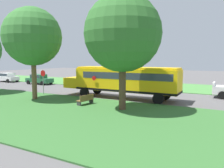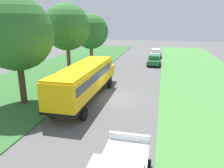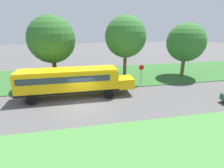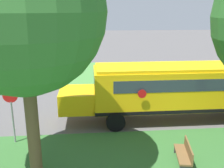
# 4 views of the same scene
# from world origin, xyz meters

# --- Properties ---
(ground_plane) EXTENTS (120.00, 120.00, 0.00)m
(ground_plane) POSITION_xyz_m (0.00, 0.00, 0.00)
(ground_plane) COLOR #565454
(grass_far_side) EXTENTS (10.00, 80.00, 0.07)m
(grass_far_side) POSITION_xyz_m (9.00, 0.00, 0.04)
(grass_far_side) COLOR #47843D
(grass_far_side) RESTS_ON ground
(school_bus) EXTENTS (2.85, 12.42, 3.16)m
(school_bus) POSITION_xyz_m (-2.42, -1.09, 1.92)
(school_bus) COLOR yellow
(school_bus) RESTS_ON ground
(oak_tree_roadside_mid) EXTENTS (5.51, 5.51, 8.83)m
(oak_tree_roadside_mid) POSITION_xyz_m (-7.18, 6.27, 6.03)
(oak_tree_roadside_mid) COLOR brown
(oak_tree_roadside_mid) RESTS_ON ground
(stop_sign) EXTENTS (0.08, 0.68, 2.74)m
(stop_sign) POSITION_xyz_m (-4.60, 7.69, 1.74)
(stop_sign) COLOR gray
(stop_sign) RESTS_ON ground
(park_bench) EXTENTS (1.66, 0.77, 0.92)m
(park_bench) POSITION_xyz_m (-6.98, 0.34, 0.47)
(park_bench) COLOR brown
(park_bench) RESTS_ON ground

